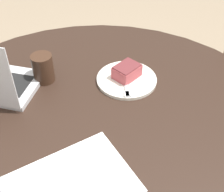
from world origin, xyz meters
TOP-DOWN VIEW (x-y plane):
  - dining_table at (0.00, 0.00)m, footprint 1.35×1.35m
  - paper_document at (0.09, 0.16)m, footprint 0.39×0.33m
  - plate at (-0.15, -0.23)m, footprint 0.22×0.22m
  - cake_slice at (-0.16, -0.24)m, footprint 0.12×0.11m
  - fork at (-0.14, -0.20)m, footprint 0.04×0.17m
  - coffee_glass at (0.14, -0.30)m, footprint 0.08×0.08m

SIDE VIEW (x-z plane):
  - dining_table at x=0.00m, z-range 0.27..1.03m
  - paper_document at x=0.09m, z-range 0.76..0.76m
  - plate at x=-0.15m, z-range 0.76..0.77m
  - fork at x=-0.14m, z-range 0.77..0.77m
  - cake_slice at x=-0.16m, z-range 0.77..0.82m
  - coffee_glass at x=0.14m, z-range 0.76..0.86m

